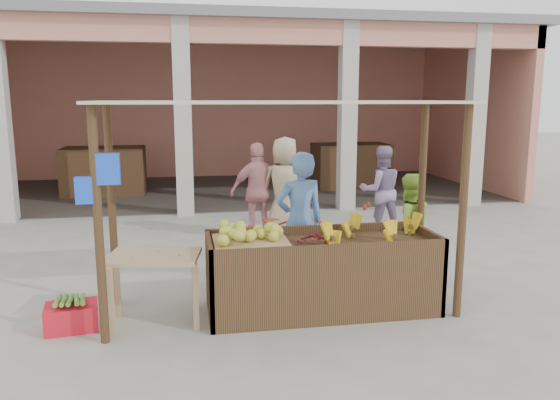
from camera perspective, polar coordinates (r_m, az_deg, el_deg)
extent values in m
plane|color=gray|center=(6.36, -0.12, -11.68)|extent=(60.00, 60.00, 0.00)
cube|color=tan|center=(17.24, -6.81, 9.11)|extent=(14.00, 0.20, 4.00)
cube|color=tan|center=(16.36, 19.07, 8.54)|extent=(0.20, 6.00, 4.00)
cube|color=tan|center=(11.58, -5.22, 17.16)|extent=(14.00, 0.30, 0.50)
cube|color=slate|center=(14.44, -6.27, 17.21)|extent=(14.40, 6.40, 0.20)
cube|color=#BBB4AC|center=(11.98, -27.24, 7.44)|extent=(0.35, 0.35, 4.00)
cube|color=#BBB4AC|center=(11.46, -10.11, 8.34)|extent=(0.35, 0.35, 4.00)
cube|color=#BBB4AC|center=(11.99, 7.05, 8.51)|extent=(0.35, 0.35, 4.00)
cube|color=#BBB4AC|center=(13.19, 19.74, 8.16)|extent=(0.35, 0.35, 4.00)
cube|color=#4F3A1F|center=(14.55, -17.88, 2.89)|extent=(2.00, 1.20, 1.20)
cube|color=#4F3A1F|center=(15.11, 7.38, 3.58)|extent=(2.00, 1.20, 1.20)
cube|color=#4F3A1F|center=(6.33, 4.39, -7.99)|extent=(2.60, 0.95, 0.80)
cylinder|color=#4F3A1F|center=(5.55, -18.44, -2.82)|extent=(0.09, 0.09, 2.35)
cylinder|color=#4F3A1F|center=(6.25, 18.55, -1.39)|extent=(0.09, 0.09, 2.35)
cylinder|color=#4F3A1F|center=(6.57, -17.16, -0.74)|extent=(0.09, 0.09, 2.35)
cylinder|color=#4F3A1F|center=(7.17, 14.56, 0.30)|extent=(0.09, 0.09, 2.35)
cube|color=beige|center=(5.98, 0.22, 10.19)|extent=(4.00, 1.35, 0.03)
cube|color=blue|center=(5.44, -17.54, 3.12)|extent=(0.22, 0.08, 0.30)
cube|color=blue|center=(5.50, -19.69, 0.96)|extent=(0.18, 0.07, 0.26)
cube|color=tan|center=(6.11, -3.12, -4.42)|extent=(0.82, 0.71, 0.06)
ellipsoid|color=gold|center=(6.09, -3.13, -3.45)|extent=(0.70, 0.61, 0.15)
ellipsoid|color=maroon|center=(6.13, 3.63, -4.03)|extent=(0.43, 0.35, 0.14)
cube|color=tan|center=(6.00, -13.06, -5.78)|extent=(1.04, 0.78, 0.04)
cube|color=tan|center=(5.90, -17.22, -10.18)|extent=(0.06, 0.06, 0.73)
cube|color=tan|center=(5.85, -8.80, -10.00)|extent=(0.06, 0.06, 0.73)
cube|color=tan|center=(6.40, -16.65, -8.51)|extent=(0.06, 0.06, 0.73)
cube|color=tan|center=(6.36, -8.93, -8.32)|extent=(0.06, 0.06, 0.73)
cube|color=red|center=(6.29, -20.95, -11.33)|extent=(0.57, 0.45, 0.27)
ellipsoid|color=maroon|center=(12.05, 8.88, 0.23)|extent=(0.41, 0.41, 0.55)
ellipsoid|color=maroon|center=(12.20, 10.24, 0.31)|extent=(0.41, 0.41, 0.55)
ellipsoid|color=maroon|center=(12.36, 9.19, 0.48)|extent=(0.41, 0.41, 0.55)
imported|color=#5683BF|center=(6.88, 2.07, -1.76)|extent=(0.78, 0.63, 1.88)
imported|color=#A2D343|center=(7.49, 13.19, -2.45)|extent=(0.76, 0.47, 1.52)
imported|color=maroon|center=(8.37, 0.17, -3.01)|extent=(1.04, 1.80, 0.89)
imported|color=#D2898B|center=(9.36, -2.27, 1.24)|extent=(1.12, 0.70, 1.79)
imported|color=tan|center=(9.31, 0.54, 1.76)|extent=(1.03, 0.74, 1.97)
imported|color=gray|center=(9.89, 10.50, 1.43)|extent=(0.87, 0.53, 1.74)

